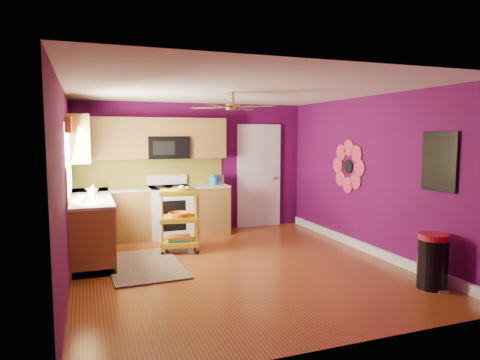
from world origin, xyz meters
name	(u,v)px	position (x,y,z in m)	size (l,w,h in m)	color
ground	(237,267)	(0.00, 0.00, 0.00)	(5.00, 5.00, 0.00)	#6C2E10
room_envelope	(239,153)	(0.03, 0.00, 1.63)	(4.54, 5.04, 2.52)	#4F0941
lower_cabinets	(128,220)	(-1.35, 1.82, 0.43)	(2.81, 2.31, 0.94)	brown
electric_range	(170,211)	(-0.55, 2.17, 0.48)	(0.76, 0.66, 1.13)	white
upper_cabinetry	(130,140)	(-1.24, 2.17, 1.80)	(2.80, 2.30, 1.26)	brown
left_window	(69,145)	(-2.22, 1.05, 1.74)	(0.08, 1.35, 1.08)	white
panel_door	(259,177)	(1.35, 2.47, 1.02)	(0.95, 0.11, 2.15)	white
right_wall_art	(384,164)	(2.23, -0.34, 1.44)	(0.04, 2.74, 1.04)	black
ceiling_fan	(233,106)	(0.00, 0.20, 2.29)	(1.01, 1.01, 0.26)	#BF8C3F
shag_rug	(145,265)	(-1.25, 0.50, 0.01)	(1.00, 1.63, 0.02)	black
rolling_cart	(180,218)	(-0.61, 1.07, 0.56)	(0.67, 0.54, 1.09)	yellow
trash_can	(433,261)	(1.97, -1.62, 0.34)	(0.42, 0.43, 0.68)	black
teal_kettle	(214,180)	(0.30, 2.19, 1.02)	(0.18, 0.18, 0.21)	#14709A
toaster	(217,179)	(0.40, 2.27, 1.03)	(0.22, 0.15, 0.18)	beige
soap_bottle_a	(91,193)	(-1.93, 1.02, 1.03)	(0.09, 0.09, 0.19)	#EA3F72
soap_bottle_b	(93,189)	(-1.89, 1.56, 1.02)	(0.12, 0.12, 0.16)	white
counter_dish	(92,190)	(-1.91, 1.90, 0.97)	(0.23, 0.23, 0.06)	white
counter_cup	(82,199)	(-2.06, 0.72, 0.99)	(0.12, 0.12, 0.10)	white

